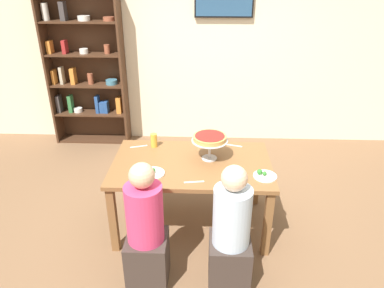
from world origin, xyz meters
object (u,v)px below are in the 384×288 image
object	(u,v)px
dining_table	(192,171)
diner_near_right	(231,237)
cutlery_knife_near	(234,145)
cutlery_fork_far	(194,182)
deep_dish_pizza_stand	(210,139)
cutlery_knife_far	(139,146)
beer_glass_amber_tall	(154,140)
salad_plate_near_diner	(264,175)
cutlery_fork_near	(236,180)
water_glass_clear_near	(203,142)
salad_plate_far_diner	(152,172)
television	(224,0)
diner_near_left	(146,234)
bookshelf	(86,69)

from	to	relation	value
dining_table	diner_near_right	distance (m)	0.86
cutlery_knife_near	cutlery_fork_far	size ratio (longest dim) A/B	1.00
deep_dish_pizza_stand	cutlery_knife_far	distance (m)	0.81
diner_near_right	cutlery_fork_far	xyz separation A→B (m)	(-0.31, 0.42, 0.25)
diner_near_right	beer_glass_amber_tall	distance (m)	1.37
beer_glass_amber_tall	salad_plate_near_diner	bearing A→B (deg)	-27.42
cutlery_fork_near	cutlery_fork_far	size ratio (longest dim) A/B	1.00
water_glass_clear_near	cutlery_knife_far	world-z (taller)	water_glass_clear_near
salad_plate_far_diner	water_glass_clear_near	xyz separation A→B (m)	(0.46, 0.60, 0.03)
salad_plate_far_diner	cutlery_fork_near	size ratio (longest dim) A/B	1.27
cutlery_fork_near	cutlery_knife_near	distance (m)	0.68
water_glass_clear_near	cutlery_fork_near	world-z (taller)	water_glass_clear_near
television	salad_plate_far_diner	xyz separation A→B (m)	(-0.70, -2.34, -1.27)
salad_plate_far_diner	cutlery_fork_far	world-z (taller)	salad_plate_far_diner
dining_table	cutlery_fork_far	bearing A→B (deg)	-84.02
diner_near_left	cutlery_knife_near	xyz separation A→B (m)	(0.77, 1.14, 0.25)
water_glass_clear_near	cutlery_knife_near	world-z (taller)	water_glass_clear_near
television	deep_dish_pizza_stand	size ratio (longest dim) A/B	2.24
diner_near_left	water_glass_clear_near	distance (m)	1.25
dining_table	salad_plate_near_diner	world-z (taller)	salad_plate_near_diner
deep_dish_pizza_stand	salad_plate_far_diner	world-z (taller)	deep_dish_pizza_stand
salad_plate_near_diner	cutlery_knife_near	world-z (taller)	salad_plate_near_diner
bookshelf	deep_dish_pizza_stand	distance (m)	2.63
television	cutlery_knife_near	xyz separation A→B (m)	(0.09, -1.73, -1.29)
cutlery_knife_near	salad_plate_far_diner	bearing A→B (deg)	54.48
cutlery_knife_near	cutlery_fork_far	xyz separation A→B (m)	(-0.39, -0.73, 0.00)
television	salad_plate_far_diner	size ratio (longest dim) A/B	3.45
dining_table	salad_plate_near_diner	size ratio (longest dim) A/B	7.24
salad_plate_near_diner	salad_plate_far_diner	xyz separation A→B (m)	(-1.02, 0.00, 0.01)
dining_table	cutlery_knife_far	bearing A→B (deg)	151.10
cutlery_knife_near	cutlery_knife_far	xyz separation A→B (m)	(-1.00, -0.06, 0.00)
cutlery_knife_near	diner_near_left	bearing A→B (deg)	72.51
cutlery_knife_near	cutlery_fork_far	bearing A→B (deg)	78.22
cutlery_fork_far	cutlery_fork_near	bearing A→B (deg)	-1.52
deep_dish_pizza_stand	bookshelf	bearing A→B (deg)	132.69
diner_near_left	beer_glass_amber_tall	size ratio (longest dim) A/B	7.83
cutlery_fork_near	beer_glass_amber_tall	bearing A→B (deg)	155.25
deep_dish_pizza_stand	cutlery_knife_far	world-z (taller)	deep_dish_pizza_stand
cutlery_fork_near	cutlery_fork_far	bearing A→B (deg)	-159.87
water_glass_clear_near	diner_near_right	bearing A→B (deg)	-77.94
diner_near_right	cutlery_fork_near	size ratio (longest dim) A/B	6.39
diner_near_right	beer_glass_amber_tall	bearing A→B (deg)	34.54
deep_dish_pizza_stand	water_glass_clear_near	bearing A→B (deg)	103.52
salad_plate_near_diner	beer_glass_amber_tall	size ratio (longest dim) A/B	1.45
cutlery_fork_far	dining_table	bearing A→B (deg)	87.07
cutlery_knife_near	cutlery_fork_near	bearing A→B (deg)	104.84
bookshelf	cutlery_fork_far	bearing A→B (deg)	-55.17
television	cutlery_knife_near	bearing A→B (deg)	-87.14
beer_glass_amber_tall	cutlery_fork_near	xyz separation A→B (m)	(0.82, -0.63, -0.07)
television	water_glass_clear_near	distance (m)	2.16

